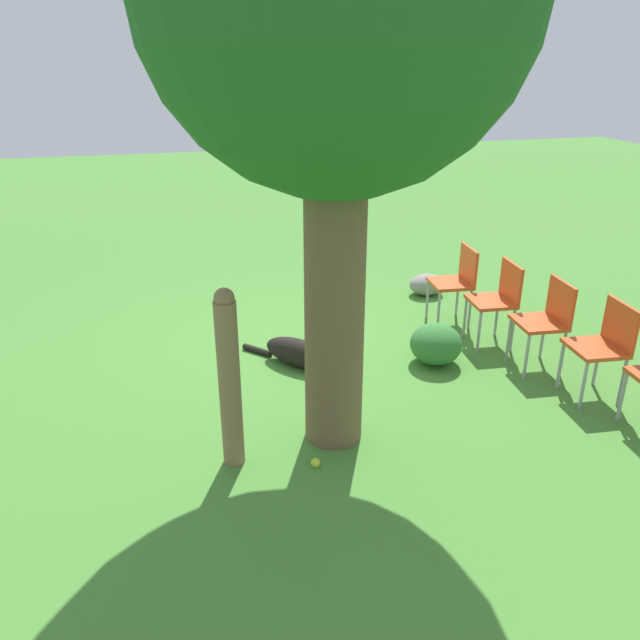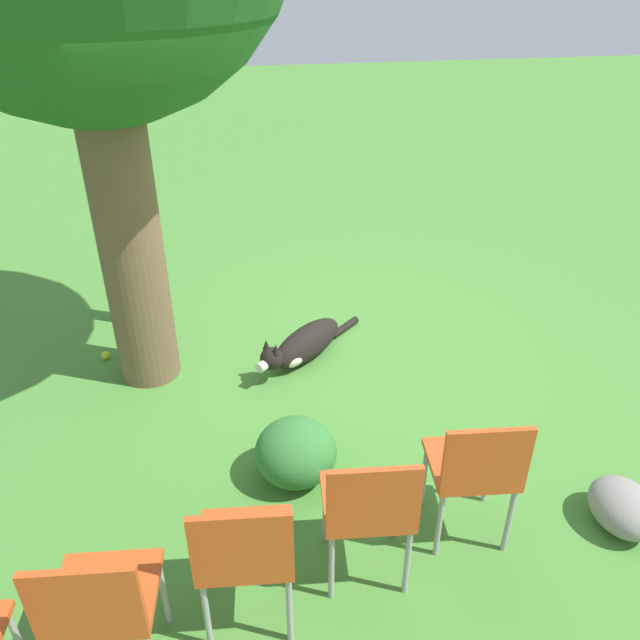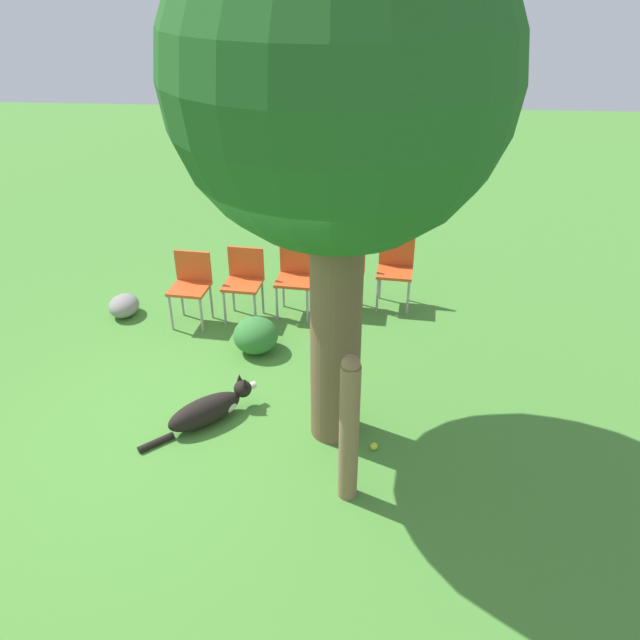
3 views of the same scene
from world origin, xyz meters
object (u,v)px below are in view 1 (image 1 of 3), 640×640
dog (304,354)px  red_chair_2 (547,317)px  red_chair_1 (498,296)px  red_chair_0 (457,278)px  fence_post (229,379)px  tennis_ball (315,463)px  red_chair_3 (605,342)px

dog → red_chair_2: 2.33m
red_chair_1 → red_chair_0: bearing=-70.0°
fence_post → red_chair_2: size_ratio=1.57×
red_chair_0 → red_chair_1: (-0.16, 0.61, 0.00)m
fence_post → tennis_ball: bearing=158.5°
dog → red_chair_3: size_ratio=1.11×
red_chair_0 → red_chair_2: 1.27m
fence_post → tennis_ball: 0.90m
red_chair_3 → red_chair_0: bearing=-70.0°
fence_post → red_chair_1: size_ratio=1.57×
red_chair_1 → fence_post: bearing=30.6°
red_chair_1 → tennis_ball: (2.35, 1.59, -0.50)m
red_chair_0 → tennis_ball: size_ratio=12.93×
red_chair_0 → red_chair_1: size_ratio=1.00×
tennis_ball → red_chair_2: bearing=-158.8°
fence_post → red_chair_2: (-3.08, -0.75, -0.17)m
red_chair_2 → red_chair_1: bearing=-70.0°
dog → red_chair_2: bearing=32.7°
red_chair_0 → tennis_ball: red_chair_0 is taller
red_chair_2 → red_chair_3: same height
dog → tennis_ball: 1.60m
red_chair_0 → tennis_ball: bearing=50.7°
red_chair_3 → tennis_ball: red_chair_3 is taller
red_chair_3 → fence_post: bearing=8.0°
dog → fence_post: 1.69m
red_chair_3 → red_chair_1: bearing=-70.0°
red_chair_0 → red_chair_3: 1.90m
red_chair_2 → tennis_ball: 2.74m
dog → red_chair_2: size_ratio=1.11×
red_chair_3 → tennis_ball: (2.67, 0.36, -0.50)m
red_chair_3 → red_chair_2: bearing=-70.0°
red_chair_2 → tennis_ball: size_ratio=12.93×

